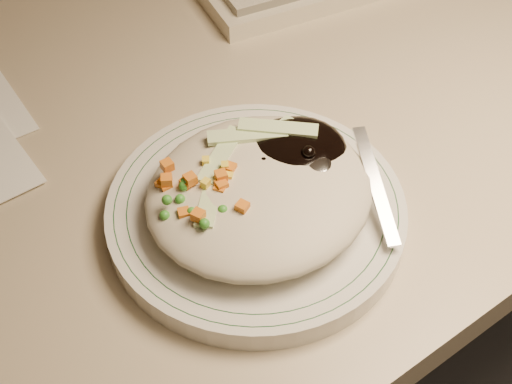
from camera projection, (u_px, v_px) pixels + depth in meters
desk at (224, 211)px, 0.89m from camera, size 1.40×0.70×0.74m
plate at (256, 212)px, 0.61m from camera, size 0.25×0.25×0.02m
plate_rim at (256, 205)px, 0.60m from camera, size 0.24×0.24×0.00m
meal at (261, 186)px, 0.59m from camera, size 0.21×0.19×0.05m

